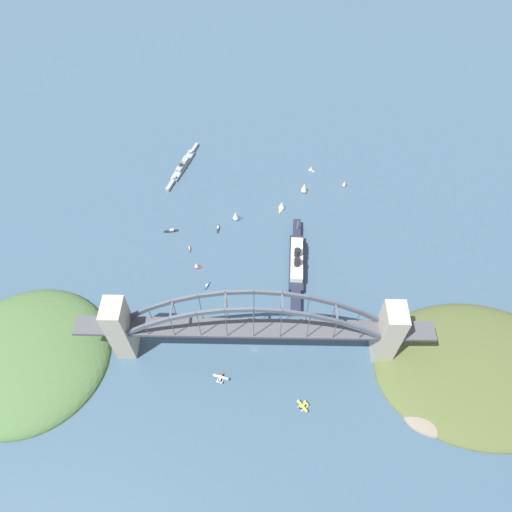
% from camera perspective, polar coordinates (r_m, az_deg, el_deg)
% --- Properties ---
extents(ground_plane, '(1400.00, 1400.00, 0.00)m').
position_cam_1_polar(ground_plane, '(353.87, -0.24, -11.24)').
color(ground_plane, '#385166').
extents(harbor_arch_bridge, '(247.42, 18.89, 70.41)m').
position_cam_1_polar(harbor_arch_bridge, '(326.08, -0.26, -8.89)').
color(harbor_arch_bridge, '#ADA38E').
rests_on(harbor_arch_bridge, ground).
extents(headland_west_shore, '(120.37, 118.90, 29.56)m').
position_cam_1_polar(headland_west_shore, '(388.39, -26.28, -11.37)').
color(headland_west_shore, '#476638').
rests_on(headland_west_shore, ground).
extents(headland_east_shore, '(149.35, 113.19, 19.60)m').
position_cam_1_polar(headland_east_shore, '(380.20, 25.18, -12.85)').
color(headland_east_shore, '#4C562D').
rests_on(headland_east_shore, ground).
extents(ocean_liner, '(14.05, 93.54, 19.65)m').
position_cam_1_polar(ocean_liner, '(389.03, 4.95, -0.79)').
color(ocean_liner, '#1E2333').
rests_on(ocean_liner, ground).
extents(naval_cruiser, '(25.57, 68.51, 15.91)m').
position_cam_1_polar(naval_cruiser, '(476.06, -8.95, 10.77)').
color(naval_cruiser, gray).
rests_on(naval_cruiser, ground).
extents(seaplane_taxiing_near_bridge, '(8.29, 8.89, 5.10)m').
position_cam_1_polar(seaplane_taxiing_near_bridge, '(336.96, 5.71, -17.71)').
color(seaplane_taxiing_near_bridge, '#B7B7B2').
rests_on(seaplane_taxiing_near_bridge, ground).
extents(seaplane_second_in_formation, '(11.35, 7.27, 5.07)m').
position_cam_1_polar(seaplane_second_in_formation, '(343.16, -4.34, -14.63)').
color(seaplane_second_in_formation, '#B7B7B2').
rests_on(seaplane_second_in_formation, ground).
extents(small_boat_0, '(7.34, 10.41, 9.44)m').
position_cam_1_polar(small_boat_0, '(431.12, 3.15, 6.19)').
color(small_boat_0, gold).
rests_on(small_boat_0, ground).
extents(small_boat_1, '(5.95, 4.38, 7.05)m').
position_cam_1_polar(small_boat_1, '(459.26, 10.71, 8.64)').
color(small_boat_1, '#B2231E').
rests_on(small_boat_1, ground).
extents(small_boat_2, '(5.89, 4.49, 6.45)m').
position_cam_1_polar(small_boat_2, '(469.98, 6.73, 10.51)').
color(small_boat_2, silver).
rests_on(small_boat_2, ground).
extents(small_boat_3, '(8.19, 9.56, 11.85)m').
position_cam_1_polar(small_boat_3, '(447.11, 5.88, 8.30)').
color(small_boat_3, brown).
rests_on(small_boat_3, ground).
extents(small_boat_4, '(1.92, 9.09, 2.48)m').
position_cam_1_polar(small_boat_4, '(418.02, -4.65, 3.37)').
color(small_boat_4, black).
rests_on(small_boat_4, ground).
extents(small_boat_5, '(2.34, 7.10, 1.91)m').
position_cam_1_polar(small_boat_5, '(406.51, -8.09, 0.87)').
color(small_boat_5, brown).
rests_on(small_boat_5, ground).
extents(small_boat_6, '(6.46, 3.72, 6.75)m').
position_cam_1_polar(small_boat_6, '(392.14, -7.24, -1.12)').
color(small_boat_6, '#B2231E').
rests_on(small_boat_6, ground).
extents(small_boat_7, '(10.07, 6.60, 10.78)m').
position_cam_1_polar(small_boat_7, '(421.56, -2.48, 4.95)').
color(small_boat_7, '#234C8C').
rests_on(small_boat_7, ground).
extents(small_boat_8, '(12.45, 3.45, 2.55)m').
position_cam_1_polar(small_boat_8, '(421.57, -10.28, 3.04)').
color(small_boat_8, black).
rests_on(small_boat_8, ground).
extents(small_boat_9, '(4.28, 7.70, 2.27)m').
position_cam_1_polar(small_boat_9, '(382.55, -5.97, -3.59)').
color(small_boat_9, '#234C8C').
rests_on(small_boat_9, ground).
extents(channel_marker_buoy, '(2.20, 2.20, 2.75)m').
position_cam_1_polar(channel_marker_buoy, '(362.14, 0.55, -8.26)').
color(channel_marker_buoy, red).
rests_on(channel_marker_buoy, ground).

